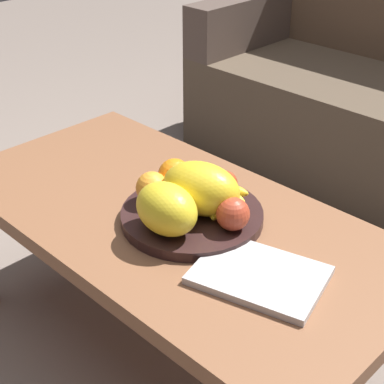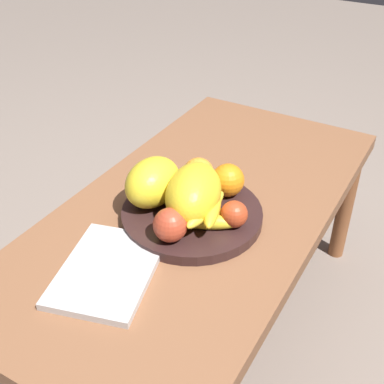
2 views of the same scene
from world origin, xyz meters
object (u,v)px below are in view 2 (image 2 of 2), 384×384
object	(u,v)px
orange_front	(198,173)
apple_front	(234,214)
coffee_table	(199,221)
banana_bunch	(208,213)
fruit_bowl	(192,214)
orange_left	(228,180)
apple_right	(170,225)
melon_large_front	(194,193)
magazine	(108,271)
melon_smaller_beside	(153,182)

from	to	relation	value
orange_front	apple_front	size ratio (longest dim) A/B	1.26
coffee_table	banana_bunch	world-z (taller)	banana_bunch
fruit_bowl	orange_left	size ratio (longest dim) A/B	4.11
apple_front	banana_bunch	world-z (taller)	banana_bunch
fruit_bowl	coffee_table	bearing A→B (deg)	-166.88
orange_front	banana_bunch	bearing A→B (deg)	37.21
fruit_bowl	apple_right	world-z (taller)	apple_right
melon_large_front	orange_left	bearing A→B (deg)	166.33
apple_right	banana_bunch	distance (m)	0.09
melon_large_front	magazine	size ratio (longest dim) A/B	0.73
coffee_table	melon_smaller_beside	xyz separation A→B (m)	(0.07, -0.08, 0.13)
orange_left	orange_front	bearing A→B (deg)	-86.08
melon_large_front	coffee_table	bearing A→B (deg)	-159.93
orange_front	banana_bunch	xyz separation A→B (m)	(0.12, 0.09, -0.01)
orange_front	melon_large_front	bearing A→B (deg)	24.24
magazine	melon_smaller_beside	bearing A→B (deg)	174.11
melon_large_front	orange_left	distance (m)	0.12
apple_right	orange_left	bearing A→B (deg)	172.19
melon_large_front	melon_smaller_beside	size ratio (longest dim) A/B	1.21
orange_front	apple_front	bearing A→B (deg)	56.17
orange_front	apple_front	xyz separation A→B (m)	(0.10, 0.14, -0.01)
orange_front	coffee_table	bearing A→B (deg)	31.31
coffee_table	magazine	bearing A→B (deg)	-8.24
coffee_table	melon_large_front	world-z (taller)	melon_large_front
coffee_table	apple_right	xyz separation A→B (m)	(0.17, 0.02, 0.11)
fruit_bowl	apple_front	size ratio (longest dim) A/B	5.39
apple_right	banana_bunch	bearing A→B (deg)	151.11
fruit_bowl	banana_bunch	distance (m)	0.08
melon_smaller_beside	apple_right	xyz separation A→B (m)	(0.09, 0.11, -0.02)
melon_smaller_beside	orange_left	world-z (taller)	melon_smaller_beside
orange_front	orange_left	xyz separation A→B (m)	(-0.01, 0.08, 0.00)
apple_front	magazine	distance (m)	0.29
melon_smaller_beside	orange_front	world-z (taller)	melon_smaller_beside
orange_front	apple_right	size ratio (longest dim) A/B	1.03
coffee_table	fruit_bowl	size ratio (longest dim) A/B	3.53
fruit_bowl	melon_large_front	xyz separation A→B (m)	(0.02, 0.01, 0.07)
coffee_table	orange_front	bearing A→B (deg)	-148.69
orange_left	fruit_bowl	bearing A→B (deg)	-22.39
melon_large_front	orange_front	xyz separation A→B (m)	(-0.11, -0.05, -0.02)
coffee_table	apple_front	size ratio (longest dim) A/B	19.02
coffee_table	magazine	size ratio (longest dim) A/B	4.57
melon_smaller_beside	apple_front	bearing A→B (deg)	94.14
melon_smaller_beside	apple_front	distance (m)	0.20
orange_front	apple_right	bearing A→B (deg)	13.15
fruit_bowl	orange_left	distance (m)	0.12
melon_smaller_beside	fruit_bowl	bearing A→B (deg)	100.44
melon_large_front	orange_front	size ratio (longest dim) A/B	2.41
melon_large_front	orange_front	world-z (taller)	melon_large_front
apple_right	magazine	distance (m)	0.16
melon_large_front	melon_smaller_beside	world-z (taller)	melon_large_front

